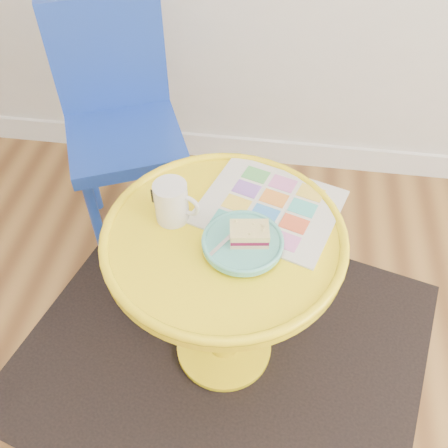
# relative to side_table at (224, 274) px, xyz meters

# --- Properties ---
(rug) EXTENTS (1.54, 1.40, 0.01)m
(rug) POSITION_rel_side_table_xyz_m (-0.00, 0.00, -0.43)
(rug) COLOR black
(rug) RESTS_ON ground
(side_table) EXTENTS (0.63, 0.63, 0.60)m
(side_table) POSITION_rel_side_table_xyz_m (0.00, 0.00, 0.00)
(side_table) COLOR yellow
(side_table) RESTS_ON ground
(chair) EXTENTS (0.52, 0.52, 0.89)m
(chair) POSITION_rel_side_table_xyz_m (-0.46, 0.58, 0.08)
(chair) COLOR #1B3DB1
(chair) RESTS_ON ground
(newspaper) EXTENTS (0.43, 0.40, 0.01)m
(newspaper) POSITION_rel_side_table_xyz_m (0.11, 0.11, 0.17)
(newspaper) COLOR silver
(newspaper) RESTS_ON side_table
(mug) EXTENTS (0.12, 0.09, 0.11)m
(mug) POSITION_rel_side_table_xyz_m (-0.14, 0.04, 0.23)
(mug) COLOR silver
(mug) RESTS_ON side_table
(plate) EXTENTS (0.20, 0.20, 0.02)m
(plate) POSITION_rel_side_table_xyz_m (0.05, -0.04, 0.19)
(plate) COLOR #56B6A9
(plate) RESTS_ON newspaper
(cake_slice) EXTENTS (0.10, 0.08, 0.04)m
(cake_slice) POSITION_rel_side_table_xyz_m (0.07, -0.03, 0.22)
(cake_slice) COLOR #D3BC8C
(cake_slice) RESTS_ON plate
(fork) EXTENTS (0.09, 0.13, 0.00)m
(fork) POSITION_rel_side_table_xyz_m (0.02, -0.03, 0.20)
(fork) COLOR silver
(fork) RESTS_ON plate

